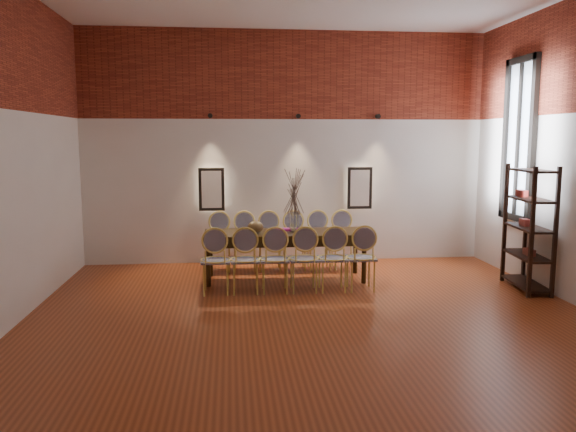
{
  "coord_description": "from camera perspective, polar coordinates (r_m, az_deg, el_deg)",
  "views": [
    {
      "loc": [
        -0.98,
        -6.28,
        2.17
      ],
      "look_at": [
        -0.15,
        1.76,
        1.05
      ],
      "focal_mm": 35.0,
      "sensor_mm": 36.0,
      "label": 1
    }
  ],
  "objects": [
    {
      "name": "niche_left",
      "position": [
        9.78,
        -7.77,
        2.71
      ],
      "size": [
        0.36,
        0.06,
        0.66
      ],
      "primitive_type": "cube",
      "color": "#FFEAC6",
      "rests_on": "wall_back"
    },
    {
      "name": "window_glass",
      "position": [
        9.39,
        22.48,
        7.17
      ],
      "size": [
        0.02,
        0.78,
        2.38
      ],
      "primitive_type": "cube",
      "color": "silver",
      "rests_on": "wall_right"
    },
    {
      "name": "book",
      "position": [
        8.73,
        -0.39,
        -1.38
      ],
      "size": [
        0.26,
        0.18,
        0.03
      ],
      "primitive_type": "cube",
      "rotation": [
        0.0,
        0.0,
        -0.02
      ],
      "color": "#910F72",
      "rests_on": "dining_table"
    },
    {
      "name": "floor",
      "position": [
        6.72,
        2.84,
        -11.06
      ],
      "size": [
        7.0,
        7.0,
        0.02
      ],
      "primitive_type": "cube",
      "color": "#97421E",
      "rests_on": "ground"
    },
    {
      "name": "niche_right",
      "position": [
        10.03,
        7.26,
        2.85
      ],
      "size": [
        0.36,
        0.06,
        0.66
      ],
      "primitive_type": "cube",
      "color": "#FFEAC6",
      "rests_on": "wall_back"
    },
    {
      "name": "chair_near_a",
      "position": [
        7.97,
        -7.35,
        -4.5
      ],
      "size": [
        0.45,
        0.45,
        0.94
      ],
      "primitive_type": null,
      "rotation": [
        0.0,
        0.0,
        -0.02
      ],
      "color": "#E1C95E",
      "rests_on": "floor"
    },
    {
      "name": "chair_far_d",
      "position": [
        9.34,
        0.66,
        -2.61
      ],
      "size": [
        0.45,
        0.45,
        0.94
      ],
      "primitive_type": null,
      "rotation": [
        0.0,
        0.0,
        3.12
      ],
      "color": "#E1C95E",
      "rests_on": "floor"
    },
    {
      "name": "chair_near_e",
      "position": [
        8.07,
        4.54,
        -4.31
      ],
      "size": [
        0.45,
        0.45,
        0.94
      ],
      "primitive_type": null,
      "rotation": [
        0.0,
        0.0,
        -0.02
      ],
      "color": "#E1C95E",
      "rests_on": "floor"
    },
    {
      "name": "chair_near_b",
      "position": [
        7.96,
        -4.35,
        -4.47
      ],
      "size": [
        0.45,
        0.45,
        0.94
      ],
      "primitive_type": null,
      "rotation": [
        0.0,
        0.0,
        -0.02
      ],
      "color": "#E1C95E",
      "rests_on": "floor"
    },
    {
      "name": "chair_far_f",
      "position": [
        9.45,
        5.68,
        -2.52
      ],
      "size": [
        0.45,
        0.45,
        0.94
      ],
      "primitive_type": null,
      "rotation": [
        0.0,
        0.0,
        3.12
      ],
      "color": "#E1C95E",
      "rests_on": "floor"
    },
    {
      "name": "shelving_rack",
      "position": [
        8.76,
        23.26,
        -1.1
      ],
      "size": [
        0.48,
        1.03,
        1.8
      ],
      "primitive_type": null,
      "rotation": [
        0.0,
        0.0,
        -0.1
      ],
      "color": "black",
      "rests_on": "floor"
    },
    {
      "name": "chair_far_a",
      "position": [
        9.3,
        -6.99,
        -2.7
      ],
      "size": [
        0.45,
        0.45,
        0.94
      ],
      "primitive_type": null,
      "rotation": [
        0.0,
        0.0,
        3.12
      ],
      "color": "#E1C95E",
      "rests_on": "floor"
    },
    {
      "name": "spot_fixture_left",
      "position": [
        9.71,
        -7.91,
        10.05
      ],
      "size": [
        0.08,
        0.1,
        0.08
      ],
      "primitive_type": "cylinder",
      "rotation": [
        1.57,
        0.0,
        0.0
      ],
      "color": "black",
      "rests_on": "wall_back"
    },
    {
      "name": "spot_fixture_mid",
      "position": [
        9.78,
        1.05,
        10.11
      ],
      "size": [
        0.08,
        0.1,
        0.08
      ],
      "primitive_type": "cylinder",
      "rotation": [
        1.57,
        0.0,
        0.0
      ],
      "color": "black",
      "rests_on": "wall_back"
    },
    {
      "name": "chair_near_f",
      "position": [
        8.14,
        7.42,
        -4.23
      ],
      "size": [
        0.45,
        0.45,
        0.94
      ],
      "primitive_type": null,
      "rotation": [
        0.0,
        0.0,
        -0.02
      ],
      "color": "#E1C95E",
      "rests_on": "floor"
    },
    {
      "name": "chair_far_c",
      "position": [
        9.31,
        -1.88,
        -2.64
      ],
      "size": [
        0.45,
        0.45,
        0.94
      ],
      "primitive_type": null,
      "rotation": [
        0.0,
        0.0,
        3.12
      ],
      "color": "#E1C95E",
      "rests_on": "floor"
    },
    {
      "name": "chair_near_c",
      "position": [
        7.98,
        -1.37,
        -4.42
      ],
      "size": [
        0.45,
        0.45,
        0.94
      ],
      "primitive_type": null,
      "rotation": [
        0.0,
        0.0,
        -0.02
      ],
      "color": "#E1C95E",
      "rests_on": "floor"
    },
    {
      "name": "bowl",
      "position": [
        8.52,
        -3.33,
        -1.11
      ],
      "size": [
        0.24,
        0.24,
        0.18
      ],
      "primitive_type": "ellipsoid",
      "color": "brown",
      "rests_on": "dining_table"
    },
    {
      "name": "wall_back",
      "position": [
        9.88,
        -0.21,
        6.9
      ],
      "size": [
        7.0,
        0.1,
        4.0
      ],
      "primitive_type": "cube",
      "color": "silver",
      "rests_on": "ground"
    },
    {
      "name": "dining_table",
      "position": [
        8.67,
        -0.27,
        -4.06
      ],
      "size": [
        2.5,
        0.84,
        0.75
      ],
      "primitive_type": "cube",
      "rotation": [
        0.0,
        0.0,
        -0.02
      ],
      "color": "black",
      "rests_on": "floor"
    },
    {
      "name": "chair_far_e",
      "position": [
        9.39,
        3.18,
        -2.56
      ],
      "size": [
        0.45,
        0.45,
        0.94
      ],
      "primitive_type": null,
      "rotation": [
        0.0,
        0.0,
        3.12
      ],
      "color": "#E1C95E",
      "rests_on": "floor"
    },
    {
      "name": "brick_band_back",
      "position": [
        9.87,
        -0.18,
        14.17
      ],
      "size": [
        7.0,
        0.02,
        1.5
      ],
      "primitive_type": "cube",
      "color": "maroon",
      "rests_on": "ground"
    },
    {
      "name": "window_frame",
      "position": [
        9.38,
        22.37,
        7.18
      ],
      "size": [
        0.08,
        0.9,
        2.5
      ],
      "primitive_type": "cube",
      "color": "black",
      "rests_on": "wall_right"
    },
    {
      "name": "window_mullion",
      "position": [
        9.38,
        22.37,
        7.18
      ],
      "size": [
        0.06,
        0.06,
        2.4
      ],
      "primitive_type": "cube",
      "color": "black",
      "rests_on": "wall_right"
    },
    {
      "name": "dried_branches",
      "position": [
        8.54,
        0.64,
        2.37
      ],
      "size": [
        0.5,
        0.5,
        0.7
      ],
      "primitive_type": null,
      "color": "brown",
      "rests_on": "vase"
    },
    {
      "name": "chair_far_b",
      "position": [
        9.29,
        -4.44,
        -2.68
      ],
      "size": [
        0.45,
        0.45,
        0.94
      ],
      "primitive_type": null,
      "rotation": [
        0.0,
        0.0,
        3.12
      ],
      "color": "#E1C95E",
      "rests_on": "floor"
    },
    {
      "name": "wall_front",
      "position": [
        2.91,
        13.79,
        4.29
      ],
      "size": [
        7.0,
        0.1,
        4.0
      ],
      "primitive_type": "cube",
      "color": "silver",
      "rests_on": "ground"
    },
    {
      "name": "chair_near_d",
      "position": [
        8.01,
        1.6,
        -4.37
      ],
      "size": [
        0.45,
        0.45,
        0.94
      ],
      "primitive_type": null,
      "rotation": [
        0.0,
        0.0,
        -0.02
      ],
      "color": "#E1C95E",
      "rests_on": "floor"
    },
    {
      "name": "spot_fixture_right",
      "position": [
        10.04,
        9.12,
        9.96
      ],
      "size": [
        0.08,
        0.1,
        0.08
      ],
      "primitive_type": "cylinder",
      "rotation": [
        1.57,
        0.0,
        0.0
      ],
      "color": "black",
      "rests_on": "wall_back"
    },
    {
      "name": "vase",
      "position": [
        8.59,
        0.63,
        -0.62
      ],
      "size": [
        0.14,
        0.14,
        0.3
      ],
      "primitive_type": "cylinder",
      "color": "silver",
      "rests_on": "dining_table"
    }
  ]
}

